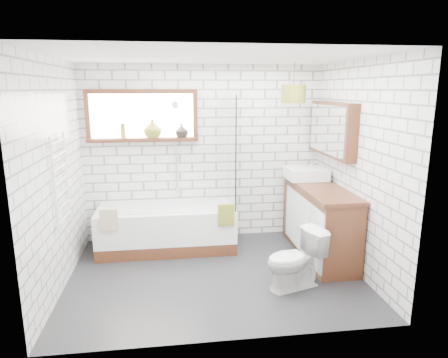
{
  "coord_description": "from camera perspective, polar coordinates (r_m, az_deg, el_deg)",
  "views": [
    {
      "loc": [
        -0.48,
        -4.38,
        2.17
      ],
      "look_at": [
        0.15,
        0.25,
        1.11
      ],
      "focal_mm": 32.0,
      "sensor_mm": 36.0,
      "label": 1
    }
  ],
  "objects": [
    {
      "name": "floor",
      "position": [
        4.91,
        -1.36,
        -13.46
      ],
      "size": [
        3.4,
        2.6,
        0.01
      ],
      "primitive_type": "cube",
      "color": "black",
      "rests_on": "ground"
    },
    {
      "name": "ceiling",
      "position": [
        4.42,
        -1.54,
        17.17
      ],
      "size": [
        3.4,
        2.6,
        0.01
      ],
      "primitive_type": "cube",
      "color": "white",
      "rests_on": "ground"
    },
    {
      "name": "wall_back",
      "position": [
        5.78,
        -2.87,
        3.64
      ],
      "size": [
        3.4,
        0.01,
        2.5
      ],
      "primitive_type": "cube",
      "color": "white",
      "rests_on": "ground"
    },
    {
      "name": "wall_front",
      "position": [
        3.24,
        1.1,
        -3.65
      ],
      "size": [
        3.4,
        0.01,
        2.5
      ],
      "primitive_type": "cube",
      "color": "white",
      "rests_on": "ground"
    },
    {
      "name": "wall_left",
      "position": [
        4.64,
        -22.87,
        0.36
      ],
      "size": [
        0.01,
        2.6,
        2.5
      ],
      "primitive_type": "cube",
      "color": "white",
      "rests_on": "ground"
    },
    {
      "name": "wall_right",
      "position": [
        4.98,
        18.46,
        1.51
      ],
      "size": [
        0.01,
        2.6,
        2.5
      ],
      "primitive_type": "cube",
      "color": "white",
      "rests_on": "ground"
    },
    {
      "name": "window",
      "position": [
        5.66,
        -11.6,
        8.82
      ],
      "size": [
        1.52,
        0.16,
        0.68
      ],
      "primitive_type": "cube",
      "color": "#3C1D10",
      "rests_on": "wall_back"
    },
    {
      "name": "towel_radiator",
      "position": [
        4.64,
        -22.28,
        -0.22
      ],
      "size": [
        0.06,
        0.52,
        1.0
      ],
      "primitive_type": "cube",
      "color": "white",
      "rests_on": "wall_left"
    },
    {
      "name": "mirror_cabinet",
      "position": [
        5.43,
        15.18,
        6.88
      ],
      "size": [
        0.16,
        1.2,
        0.7
      ],
      "primitive_type": "cube",
      "color": "#3C1D10",
      "rests_on": "wall_right"
    },
    {
      "name": "shower_riser",
      "position": [
        5.7,
        -6.86,
        4.45
      ],
      "size": [
        0.02,
        0.02,
        1.3
      ],
      "primitive_type": "cylinder",
      "color": "silver",
      "rests_on": "wall_back"
    },
    {
      "name": "bathtub",
      "position": [
        5.6,
        -8.16,
        -6.86
      ],
      "size": [
        1.84,
        0.81,
        0.59
      ],
      "primitive_type": "cube",
      "color": "white",
      "rests_on": "floor"
    },
    {
      "name": "shower_screen",
      "position": [
        5.4,
        1.09,
        4.03
      ],
      "size": [
        0.02,
        0.72,
        1.5
      ],
      "primitive_type": "cube",
      "color": "white",
      "rests_on": "bathtub"
    },
    {
      "name": "towel_green",
      "position": [
        5.17,
        0.31,
        -5.16
      ],
      "size": [
        0.21,
        0.06,
        0.29
      ],
      "primitive_type": "cube",
      "color": "olive",
      "rests_on": "bathtub"
    },
    {
      "name": "towel_beige",
      "position": [
        5.18,
        -16.11,
        -5.63
      ],
      "size": [
        0.22,
        0.05,
        0.28
      ],
      "primitive_type": "cube",
      "color": "tan",
      "rests_on": "bathtub"
    },
    {
      "name": "vanity",
      "position": [
        5.44,
        13.37,
        -5.74
      ],
      "size": [
        0.53,
        1.65,
        0.94
      ],
      "primitive_type": "cube",
      "color": "#3C1D10",
      "rests_on": "floor"
    },
    {
      "name": "basin",
      "position": [
        5.64,
        11.64,
        0.79
      ],
      "size": [
        0.53,
        0.46,
        0.15
      ],
      "primitive_type": "cube",
      "color": "white",
      "rests_on": "vanity"
    },
    {
      "name": "tap",
      "position": [
        5.69,
        13.18,
        1.31
      ],
      "size": [
        0.03,
        0.03,
        0.15
      ],
      "primitive_type": "cylinder",
      "rotation": [
        0.0,
        0.0,
        -0.05
      ],
      "color": "silver",
      "rests_on": "vanity"
    },
    {
      "name": "toilet",
      "position": [
        4.54,
        10.09,
        -11.27
      ],
      "size": [
        0.55,
        0.73,
        0.66
      ],
      "primitive_type": "imported",
      "rotation": [
        0.0,
        0.0,
        -1.27
      ],
      "color": "white",
      "rests_on": "floor"
    },
    {
      "name": "vase_olive",
      "position": [
        5.64,
        -10.17,
        6.91
      ],
      "size": [
        0.33,
        0.33,
        0.26
      ],
      "primitive_type": "imported",
      "rotation": [
        0.0,
        0.0,
        0.43
      ],
      "color": "olive",
      "rests_on": "window"
    },
    {
      "name": "vase_dark",
      "position": [
        5.64,
        -6.07,
        6.7
      ],
      "size": [
        0.23,
        0.23,
        0.19
      ],
      "primitive_type": "imported",
      "rotation": [
        0.0,
        0.0,
        0.3
      ],
      "color": "black",
      "rests_on": "window"
    },
    {
      "name": "bottle",
      "position": [
        5.68,
        -14.21,
        6.48
      ],
      "size": [
        0.07,
        0.07,
        0.2
      ],
      "primitive_type": "cylinder",
      "rotation": [
        0.0,
        0.0,
        0.1
      ],
      "color": "olive",
      "rests_on": "window"
    },
    {
      "name": "pendant",
      "position": [
        5.4,
        9.88,
        11.89
      ],
      "size": [
        0.32,
        0.32,
        0.24
      ],
      "primitive_type": "cylinder",
      "color": "olive",
      "rests_on": "ceiling"
    }
  ]
}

